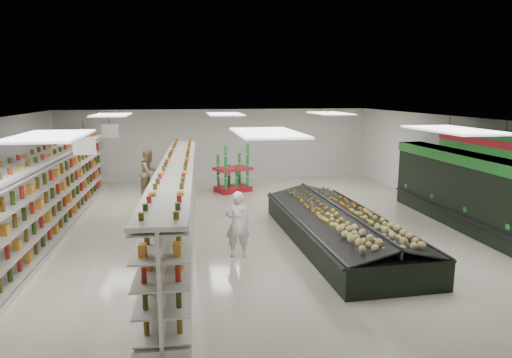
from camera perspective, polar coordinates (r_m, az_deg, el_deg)
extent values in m
plane|color=beige|center=(13.42, -1.97, -6.29)|extent=(16.00, 16.00, 0.00)
cube|color=white|center=(12.86, -2.06, 7.48)|extent=(14.00, 16.00, 0.02)
cube|color=silver|center=(20.92, -4.96, 4.31)|extent=(14.00, 0.02, 3.20)
cube|color=silver|center=(5.53, 9.50, -14.30)|extent=(14.00, 0.02, 3.20)
cube|color=silver|center=(15.59, 24.41, 1.18)|extent=(0.02, 16.00, 3.20)
cube|color=black|center=(14.22, 26.10, -1.85)|extent=(0.80, 8.00, 2.20)
cube|color=#1E7124|center=(14.05, 26.35, 1.93)|extent=(0.85, 8.00, 0.30)
cube|color=black|center=(14.19, 25.09, -4.07)|extent=(0.55, 7.80, 0.15)
cube|color=beige|center=(14.08, 25.69, -0.89)|extent=(0.45, 7.70, 0.03)
cube|color=beige|center=(14.03, 25.78, 0.31)|extent=(0.45, 7.70, 0.03)
cube|color=white|center=(10.99, -20.66, 3.89)|extent=(0.50, 0.06, 0.40)
cube|color=#AA131E|center=(10.99, -20.66, 3.89)|extent=(0.52, 0.02, 0.12)
cylinder|color=black|center=(10.96, -20.76, 5.45)|extent=(0.01, 0.01, 0.50)
cube|color=white|center=(14.92, -17.81, 5.69)|extent=(0.50, 0.06, 0.40)
cube|color=#AA131E|center=(14.92, -17.81, 5.69)|extent=(0.52, 0.02, 0.12)
cylinder|color=black|center=(14.90, -17.88, 6.84)|extent=(0.01, 0.01, 0.50)
cube|color=#1E7124|center=(13.81, 25.61, 4.38)|extent=(0.10, 3.20, 0.60)
cube|color=#AA131E|center=(13.78, 25.41, 4.38)|extent=(0.03, 3.20, 0.18)
cylinder|color=black|center=(12.83, 28.83, 5.49)|extent=(0.01, 0.01, 0.50)
cylinder|color=black|center=(14.78, 23.07, 6.48)|extent=(0.01, 0.01, 0.50)
cube|color=silver|center=(13.82, -24.57, -6.49)|extent=(1.28, 13.23, 0.13)
cube|color=silver|center=(13.57, -24.91, -2.30)|extent=(0.35, 13.21, 2.20)
cube|color=silver|center=(13.38, -25.30, 2.48)|extent=(1.28, 13.23, 0.09)
cube|color=beige|center=(13.86, -25.62, -5.96)|extent=(0.77, 13.11, 0.03)
cube|color=beige|center=(13.74, -25.79, -4.03)|extent=(0.77, 13.11, 0.03)
cube|color=beige|center=(13.63, -25.95, -2.07)|extent=(0.77, 13.11, 0.03)
cube|color=beige|center=(13.54, -26.12, -0.08)|extent=(0.77, 13.11, 0.03)
cube|color=beige|center=(13.47, -26.29, 1.93)|extent=(0.77, 13.11, 0.03)
cube|color=beige|center=(13.72, -23.59, -5.97)|extent=(0.77, 13.11, 0.03)
cube|color=beige|center=(13.59, -23.75, -4.02)|extent=(0.77, 13.11, 0.03)
cube|color=beige|center=(13.49, -23.90, -2.04)|extent=(0.77, 13.11, 0.03)
cube|color=beige|center=(13.40, -24.05, -0.03)|extent=(0.77, 13.11, 0.03)
cube|color=beige|center=(13.32, -24.21, 2.01)|extent=(0.77, 13.11, 0.03)
cube|color=silver|center=(12.87, -9.61, -6.91)|extent=(1.44, 11.89, 0.12)
cube|color=silver|center=(12.62, -9.74, -2.89)|extent=(0.61, 11.85, 1.98)
cube|color=silver|center=(12.42, -9.89, 1.72)|extent=(1.44, 11.89, 0.08)
cube|color=beige|center=(12.85, -10.64, -6.43)|extent=(0.98, 11.77, 0.03)
cube|color=beige|center=(12.73, -10.71, -4.57)|extent=(0.98, 11.77, 0.03)
cube|color=beige|center=(12.62, -10.78, -2.67)|extent=(0.98, 11.77, 0.03)
cube|color=beige|center=(12.53, -10.85, -0.75)|extent=(0.98, 11.77, 0.03)
cube|color=beige|center=(12.46, -10.92, 1.20)|extent=(0.98, 11.77, 0.03)
cube|color=beige|center=(12.83, -8.60, -6.39)|extent=(0.98, 11.77, 0.03)
cube|color=beige|center=(12.71, -8.66, -4.53)|extent=(0.98, 11.77, 0.03)
cube|color=beige|center=(12.60, -8.71, -2.63)|extent=(0.98, 11.77, 0.03)
cube|color=beige|center=(12.51, -8.77, -0.70)|extent=(0.98, 11.77, 0.03)
cube|color=beige|center=(12.43, -8.83, 1.25)|extent=(0.98, 11.77, 0.03)
cube|color=black|center=(12.31, 10.25, -6.42)|extent=(2.46, 6.73, 0.67)
cube|color=#262626|center=(11.86, 5.30, -5.17)|extent=(0.23, 6.67, 0.06)
cube|color=#262626|center=(12.65, 14.99, -4.49)|extent=(0.23, 6.67, 0.06)
cube|color=black|center=(11.99, 7.66, -4.58)|extent=(1.40, 6.61, 0.34)
cube|color=black|center=(12.41, 12.88, -4.23)|extent=(1.40, 6.61, 0.34)
cube|color=#262626|center=(12.16, 10.33, -3.97)|extent=(0.21, 6.58, 0.24)
cube|color=#AA131E|center=(18.44, -2.90, -1.23)|extent=(1.55, 1.31, 0.22)
cube|color=red|center=(18.29, -2.92, 1.29)|extent=(1.62, 1.38, 0.11)
imported|color=silver|center=(11.04, -2.31, -5.65)|extent=(0.64, 0.47, 1.63)
imported|color=tan|center=(18.02, -13.20, 0.79)|extent=(0.89, 1.03, 1.81)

